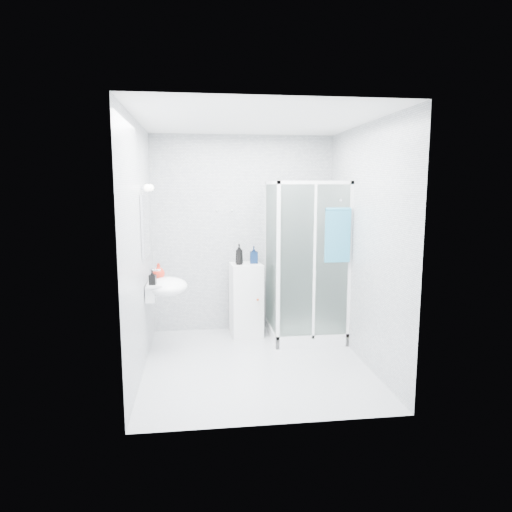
{
  "coord_description": "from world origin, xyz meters",
  "views": [
    {
      "loc": [
        -0.6,
        -4.74,
        1.94
      ],
      "look_at": [
        0.05,
        0.35,
        1.15
      ],
      "focal_mm": 32.0,
      "sensor_mm": 36.0,
      "label": 1
    }
  ],
  "objects": [
    {
      "name": "shampoo_bottle_a",
      "position": [
        -0.09,
        0.96,
        1.08
      ],
      "size": [
        0.13,
        0.13,
        0.26
      ],
      "primitive_type": "imported",
      "rotation": [
        0.0,
        0.0,
        -0.3
      ],
      "color": "black",
      "rests_on": "storage_cabinet"
    },
    {
      "name": "shower_enclosure",
      "position": [
        0.67,
        0.77,
        0.45
      ],
      "size": [
        0.9,
        0.95,
        2.0
      ],
      "color": "white",
      "rests_on": "ground"
    },
    {
      "name": "room",
      "position": [
        0.0,
        0.0,
        1.3
      ],
      "size": [
        2.4,
        2.6,
        2.6
      ],
      "color": "#BABFC1",
      "rests_on": "ground"
    },
    {
      "name": "wall_basin",
      "position": [
        -0.99,
        0.45,
        0.8
      ],
      "size": [
        0.46,
        0.56,
        0.35
      ],
      "color": "white",
      "rests_on": "ground"
    },
    {
      "name": "hand_towel",
      "position": [
        1.01,
        0.36,
        1.39
      ],
      "size": [
        0.3,
        0.04,
        0.64
      ],
      "color": "teal",
      "rests_on": "shower_enclosure"
    },
    {
      "name": "mirror",
      "position": [
        -1.19,
        0.45,
        1.5
      ],
      "size": [
        0.02,
        0.6,
        0.7
      ],
      "primitive_type": "cube",
      "color": "white",
      "rests_on": "room"
    },
    {
      "name": "shampoo_bottle_b",
      "position": [
        0.11,
        1.03,
        1.06
      ],
      "size": [
        0.11,
        0.11,
        0.22
      ],
      "primitive_type": "imported",
      "rotation": [
        0.0,
        0.0,
        -0.06
      ],
      "color": "#0A1C3D",
      "rests_on": "storage_cabinet"
    },
    {
      "name": "soap_dispenser_black",
      "position": [
        -1.11,
        0.28,
        0.94
      ],
      "size": [
        0.08,
        0.08,
        0.16
      ],
      "primitive_type": "imported",
      "rotation": [
        0.0,
        0.0,
        -0.12
      ],
      "color": "black",
      "rests_on": "wall_basin"
    },
    {
      "name": "wall_hooks",
      "position": [
        -0.25,
        1.26,
        1.62
      ],
      "size": [
        0.23,
        0.06,
        0.03
      ],
      "color": "silver",
      "rests_on": "room"
    },
    {
      "name": "storage_cabinet",
      "position": [
        0.0,
        1.0,
        0.48
      ],
      "size": [
        0.42,
        0.43,
        0.95
      ],
      "rotation": [
        0.0,
        0.0,
        0.08
      ],
      "color": "white",
      "rests_on": "ground"
    },
    {
      "name": "soap_dispenser_orange",
      "position": [
        -1.07,
        0.61,
        0.95
      ],
      "size": [
        0.19,
        0.19,
        0.18
      ],
      "primitive_type": "imported",
      "rotation": [
        0.0,
        0.0,
        0.38
      ],
      "color": "red",
      "rests_on": "wall_basin"
    },
    {
      "name": "vanity_lights",
      "position": [
        -1.14,
        0.45,
        1.92
      ],
      "size": [
        0.1,
        0.4,
        0.08
      ],
      "color": "silver",
      "rests_on": "room"
    }
  ]
}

